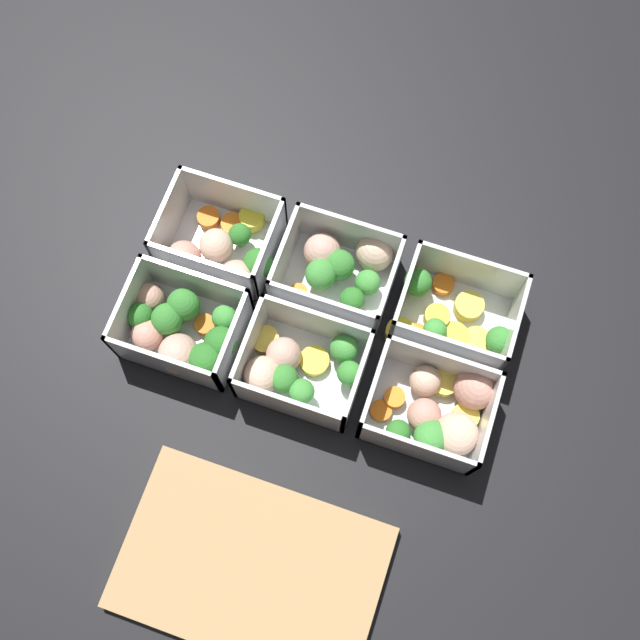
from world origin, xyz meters
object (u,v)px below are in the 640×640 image
Objects in this scene: container_near_left at (452,315)px; container_far_left at (439,410)px; container_far_center at (297,366)px; container_far_right at (181,330)px; container_near_right at (222,248)px; container_near_center at (342,269)px.

container_near_left is 0.12m from container_far_left.
container_near_left is 1.03× the size of container_far_left.
container_far_right is (0.14, 0.00, 0.00)m from container_far_center.
container_far_center is 0.14m from container_far_right.
container_near_left is at bearing -178.53° from container_near_right.
container_near_right is 0.11m from container_far_right.
container_near_center and container_far_left have the same top height.
container_near_center and container_near_right have the same top height.
container_near_center is at bearing -94.83° from container_far_center.
container_near_left is 0.29m from container_near_right.
container_near_left is at bearing 174.86° from container_near_center.
container_far_left is at bearing 98.82° from container_near_left.
container_far_left is 0.98× the size of container_far_center.
container_near_right is 0.97× the size of container_far_center.
container_near_right is 0.18m from container_far_center.
container_far_left is at bearing 160.63° from container_near_right.
container_near_left and container_far_left have the same top height.
container_near_center is 0.20m from container_far_right.
container_near_center and container_far_right have the same top height.
container_near_left and container_near_center have the same top height.
container_far_left and container_far_center have the same top height.
container_near_center is at bearing -138.88° from container_far_right.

